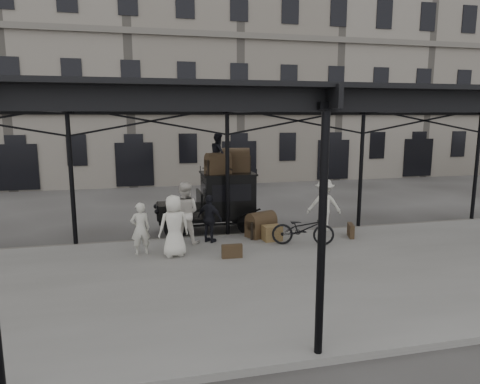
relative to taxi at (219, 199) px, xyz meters
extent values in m
plane|color=#383533|center=(0.10, -3.04, -1.20)|extent=(120.00, 120.00, 0.00)
cube|color=slate|center=(0.10, -5.04, -1.13)|extent=(28.00, 8.00, 0.15)
cylinder|color=black|center=(10.10, -1.04, 0.95)|extent=(0.14, 0.14, 4.30)
cylinder|color=black|center=(0.10, -1.04, 0.95)|extent=(0.14, 0.14, 4.30)
cylinder|color=black|center=(0.10, -8.84, 0.95)|extent=(0.14, 0.14, 4.30)
cube|color=black|center=(0.10, -1.04, 3.28)|extent=(22.00, 0.10, 0.45)
cube|color=black|center=(0.10, -8.84, 3.28)|extent=(22.00, 0.10, 0.45)
cube|color=black|center=(0.10, -4.74, 3.45)|extent=(22.50, 9.00, 0.08)
cube|color=silver|center=(0.10, -4.74, 3.52)|extent=(18.00, 7.00, 0.04)
cube|color=slate|center=(0.10, 14.96, 5.80)|extent=(64.00, 8.00, 14.00)
cylinder|color=black|center=(-1.68, -0.72, -0.80)|extent=(0.80, 0.10, 0.80)
cylinder|color=black|center=(-1.68, 0.72, -0.80)|extent=(0.80, 0.10, 0.80)
cylinder|color=black|center=(0.92, -0.72, -0.80)|extent=(0.80, 0.10, 0.80)
cylinder|color=black|center=(0.92, 0.72, -0.80)|extent=(0.80, 0.10, 0.80)
cube|color=black|center=(-0.43, 0.00, -0.65)|extent=(3.60, 1.25, 0.12)
cube|color=black|center=(-1.78, 0.00, -0.35)|extent=(0.90, 1.00, 0.55)
cube|color=black|center=(-2.25, 0.00, -0.35)|extent=(0.06, 0.70, 0.55)
cube|color=black|center=(-0.98, 0.00, -0.25)|extent=(0.70, 1.30, 0.10)
cube|color=black|center=(0.32, 0.00, 0.15)|extent=(1.80, 1.45, 1.55)
cube|color=black|center=(0.32, -0.73, 0.35)|extent=(1.40, 0.02, 0.60)
cube|color=black|center=(0.32, 0.00, 0.95)|extent=(1.90, 1.55, 0.06)
imported|color=beige|center=(-2.85, -2.61, -0.27)|extent=(0.63, 0.47, 1.57)
imported|color=silver|center=(-1.46, -1.75, -0.05)|extent=(1.17, 1.03, 2.00)
imported|color=silver|center=(-1.90, -3.00, -0.14)|extent=(0.98, 0.73, 1.82)
imported|color=black|center=(-0.66, -1.84, -0.27)|extent=(0.93, 0.91, 1.57)
imported|color=silver|center=(3.60, -1.24, -0.12)|extent=(1.36, 1.03, 1.86)
imported|color=black|center=(2.19, -2.79, -0.53)|extent=(2.09, 1.23, 1.04)
imported|color=black|center=(-0.03, -0.10, 1.70)|extent=(0.61, 0.75, 1.44)
cube|color=olive|center=(1.37, -2.11, -0.80)|extent=(0.64, 0.51, 0.50)
cube|color=#3E2E1D|center=(4.10, -2.34, -0.83)|extent=(0.32, 0.62, 0.45)
cube|color=#3E2E1D|center=(-0.29, -3.56, -0.85)|extent=(0.61, 0.17, 0.40)
camera|label=1|loc=(-2.78, -15.18, 2.97)|focal=32.00mm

